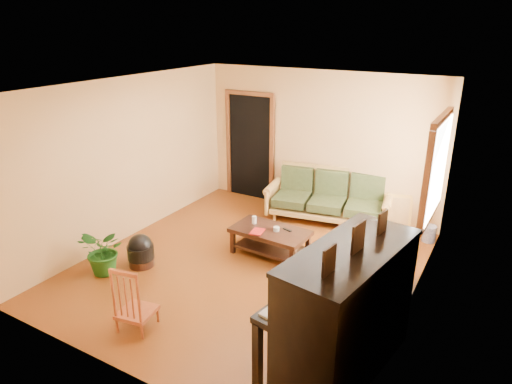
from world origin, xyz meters
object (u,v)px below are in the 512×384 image
Objects in this scene: armchair at (383,255)px; ceramic_crock at (429,234)px; piano at (346,316)px; footstool at (141,254)px; potted_plant at (104,251)px; coffee_table at (270,242)px; sofa at (328,197)px; red_chair at (135,296)px.

armchair is 2.89× the size of ceramic_crock.
footstool is (-3.33, 0.65, -0.53)m from piano.
footstool is 4.57m from ceramic_crock.
potted_plant is (-3.60, 0.22, -0.36)m from piano.
piano is 3.43m from footstool.
piano is at bearing -45.60° from coffee_table.
armchair is (1.40, -1.52, -0.06)m from sofa.
armchair is at bearing 27.46° from potted_plant.
red_chair is (0.98, -1.10, 0.23)m from footstool.
coffee_table is 1.93m from footstool.
ceramic_crock is (3.51, 2.93, -0.05)m from footstool.
coffee_table is (-0.28, -1.64, -0.25)m from sofa.
red_chair is (-2.18, -2.46, 0.02)m from armchair.
red_chair is at bearing -159.67° from piano.
piano is 2.41m from red_chair.
red_chair reaches higher than ceramic_crock.
potted_plant is at bearing -122.85° from footstool.
piano is at bearing 1.04° from red_chair.
footstool is at bearing 178.36° from piano.
piano reaches higher than footstool.
armchair is 0.94× the size of red_chair.
armchair is at bearing 4.16° from coffee_table.
ceramic_crock is at bearing 39.86° from coffee_table.
ceramic_crock is (2.53, 4.04, -0.28)m from red_chair.
armchair is 3.29m from red_chair.
red_chair is at bearing -48.35° from footstool.
piano reaches higher than potted_plant.
coffee_table is at bearing 39.93° from footstool.
piano reaches higher than sofa.
sofa reaches higher than ceramic_crock.
coffee_table is 2.69m from piano.
red_chair is (-2.35, -0.45, -0.30)m from piano.
piano is 4.20× the size of footstool.
piano reaches higher than ceramic_crock.
armchair is at bearing -102.61° from ceramic_crock.
potted_plant is at bearing -136.53° from coffee_table.
ceramic_crock is 0.39× the size of potted_plant.
coffee_table is at bearing -140.14° from ceramic_crock.
sofa is 2.56× the size of red_chair.
red_chair is 1.43m from potted_plant.
ceramic_crock is (0.35, 1.57, -0.26)m from armchair.
armchair is (1.68, 0.12, 0.18)m from coffee_table.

